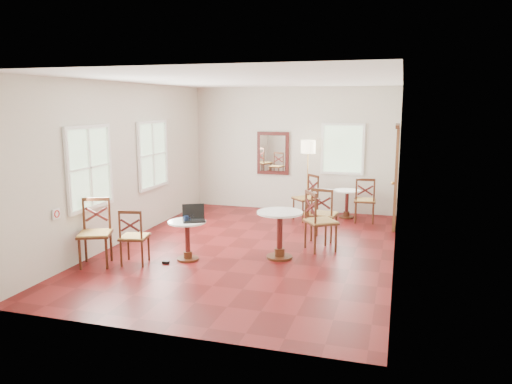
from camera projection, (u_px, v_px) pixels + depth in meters
ground at (251, 249)px, 8.92m from camera, size 7.00×7.00×0.00m
room_shell at (252, 144)px, 8.86m from camera, size 5.02×7.02×3.01m
cafe_table_near at (187, 236)px, 8.22m from camera, size 0.64×0.64×0.67m
cafe_table_mid at (280, 229)px, 8.29m from camera, size 0.78×0.78×0.82m
cafe_table_back at (347, 201)px, 11.30m from camera, size 0.61×0.61×0.65m
chair_near_a at (134, 237)px, 8.00m from camera, size 0.51×0.51×0.93m
chair_near_b at (95, 233)px, 7.95m from camera, size 0.66×0.66×1.09m
chair_mid_a at (324, 214)px, 9.42m from camera, size 0.53×0.53×1.03m
chair_mid_b at (319, 221)px, 8.75m from camera, size 0.69×0.69×1.08m
chair_back_a at (365, 200)px, 10.84m from camera, size 0.49×0.49×1.01m
chair_back_b at (307, 198)px, 11.03m from camera, size 0.67×0.67×1.03m
floor_lamp at (308, 152)px, 11.51m from camera, size 0.34×0.34×1.76m
laptop at (194, 217)px, 8.20m from camera, size 0.47×0.44×0.26m
mouse at (187, 220)px, 8.15m from camera, size 0.11×0.08×0.04m
navy_mug at (186, 219)px, 8.11m from camera, size 0.13×0.08×0.10m
water_glass at (192, 219)px, 8.12m from camera, size 0.06×0.06×0.10m
power_adapter at (166, 262)px, 8.09m from camera, size 0.11×0.07×0.04m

